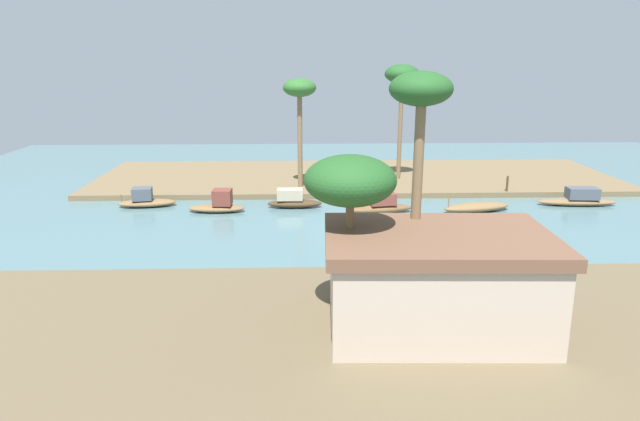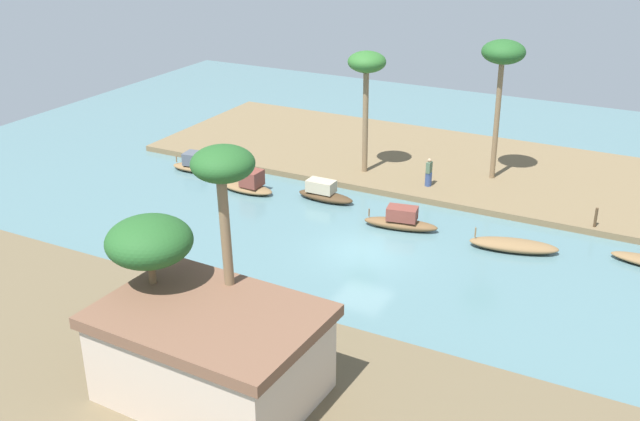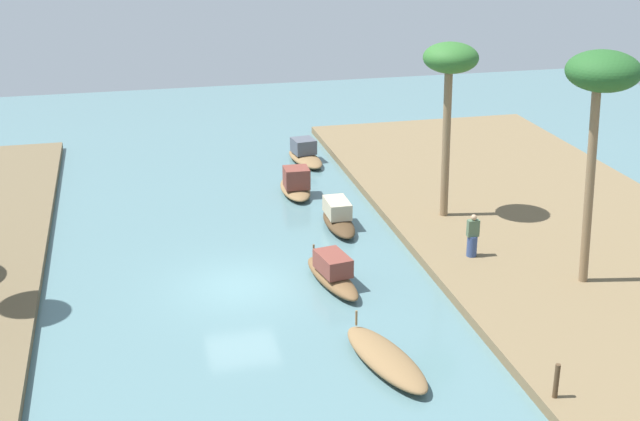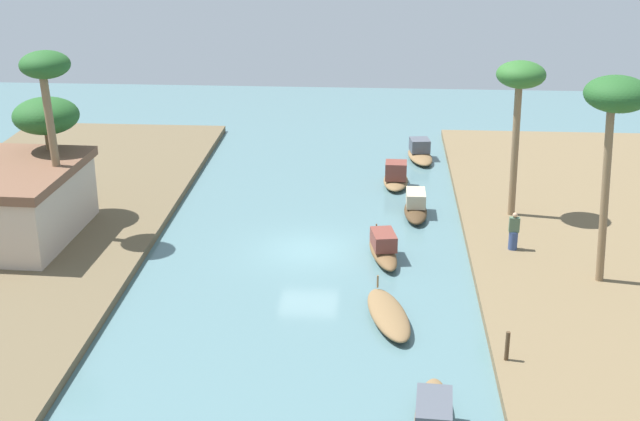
{
  "view_description": "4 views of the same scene",
  "coord_description": "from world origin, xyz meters",
  "px_view_note": "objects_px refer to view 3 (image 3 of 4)",
  "views": [
    {
      "loc": [
        4.02,
        29.6,
        8.71
      ],
      "look_at": [
        3.01,
        -0.36,
        0.91
      ],
      "focal_mm": 33.24,
      "sensor_mm": 36.0,
      "label": 1
    },
    {
      "loc": [
        -12.53,
        28.45,
        15.57
      ],
      "look_at": [
        2.96,
        -1.27,
        1.0
      ],
      "focal_mm": 41.57,
      "sensor_mm": 36.0,
      "label": 2
    },
    {
      "loc": [
        -26.88,
        3.44,
        13.13
      ],
      "look_at": [
        3.56,
        -3.68,
        1.17
      ],
      "focal_mm": 48.49,
      "sensor_mm": 36.0,
      "label": 3
    },
    {
      "loc": [
        -34.29,
        -2.83,
        14.7
      ],
      "look_at": [
        1.88,
        -0.36,
        1.11
      ],
      "focal_mm": 49.63,
      "sensor_mm": 36.0,
      "label": 4
    }
  ],
  "objects_px": {
    "mooring_post": "(556,381)",
    "palm_tree_left_far": "(450,67)",
    "sampan_foreground": "(386,359)",
    "sampan_midstream": "(296,185)",
    "sampan_upstream_small": "(305,154)",
    "person_on_near_bank": "(472,238)",
    "sampan_near_left_bank": "(332,273)",
    "palm_tree_left_near": "(602,80)",
    "sampan_with_red_awning": "(338,218)"
  },
  "relations": [
    {
      "from": "sampan_foreground",
      "to": "sampan_midstream",
      "type": "bearing_deg",
      "value": -14.59
    },
    {
      "from": "person_on_near_bank",
      "to": "palm_tree_left_far",
      "type": "height_order",
      "value": "palm_tree_left_far"
    },
    {
      "from": "palm_tree_left_far",
      "to": "palm_tree_left_near",
      "type": "bearing_deg",
      "value": -161.56
    },
    {
      "from": "sampan_with_red_awning",
      "to": "mooring_post",
      "type": "relative_size",
      "value": 3.25
    },
    {
      "from": "sampan_with_red_awning",
      "to": "palm_tree_left_far",
      "type": "relative_size",
      "value": 0.46
    },
    {
      "from": "sampan_midstream",
      "to": "palm_tree_left_near",
      "type": "bearing_deg",
      "value": -145.76
    },
    {
      "from": "sampan_midstream",
      "to": "mooring_post",
      "type": "bearing_deg",
      "value": -167.99
    },
    {
      "from": "sampan_midstream",
      "to": "person_on_near_bank",
      "type": "xyz_separation_m",
      "value": [
        -8.85,
        -4.72,
        0.58
      ]
    },
    {
      "from": "sampan_midstream",
      "to": "mooring_post",
      "type": "height_order",
      "value": "mooring_post"
    },
    {
      "from": "sampan_foreground",
      "to": "mooring_post",
      "type": "xyz_separation_m",
      "value": [
        -3.04,
        -3.73,
        0.57
      ]
    },
    {
      "from": "sampan_with_red_awning",
      "to": "sampan_midstream",
      "type": "height_order",
      "value": "sampan_midstream"
    },
    {
      "from": "sampan_midstream",
      "to": "sampan_foreground",
      "type": "bearing_deg",
      "value": 179.96
    },
    {
      "from": "mooring_post",
      "to": "palm_tree_left_far",
      "type": "height_order",
      "value": "palm_tree_left_far"
    },
    {
      "from": "sampan_with_red_awning",
      "to": "sampan_midstream",
      "type": "xyz_separation_m",
      "value": [
        4.29,
        0.87,
        0.02
      ]
    },
    {
      "from": "sampan_with_red_awning",
      "to": "palm_tree_left_near",
      "type": "distance_m",
      "value": 12.05
    },
    {
      "from": "sampan_midstream",
      "to": "sampan_upstream_small",
      "type": "height_order",
      "value": "sampan_midstream"
    },
    {
      "from": "sampan_near_left_bank",
      "to": "mooring_post",
      "type": "xyz_separation_m",
      "value": [
        -8.61,
        -3.93,
        0.39
      ]
    },
    {
      "from": "person_on_near_bank",
      "to": "palm_tree_left_near",
      "type": "relative_size",
      "value": 0.2
    },
    {
      "from": "sampan_with_red_awning",
      "to": "palm_tree_left_near",
      "type": "bearing_deg",
      "value": -138.1
    },
    {
      "from": "sampan_foreground",
      "to": "palm_tree_left_near",
      "type": "relative_size",
      "value": 0.54
    },
    {
      "from": "mooring_post",
      "to": "palm_tree_left_far",
      "type": "distance_m",
      "value": 14.52
    },
    {
      "from": "sampan_foreground",
      "to": "mooring_post",
      "type": "bearing_deg",
      "value": -142.06
    },
    {
      "from": "person_on_near_bank",
      "to": "sampan_foreground",
      "type": "bearing_deg",
      "value": 51.52
    },
    {
      "from": "sampan_upstream_small",
      "to": "person_on_near_bank",
      "type": "xyz_separation_m",
      "value": [
        -13.39,
        -3.32,
        0.64
      ]
    },
    {
      "from": "person_on_near_bank",
      "to": "mooring_post",
      "type": "xyz_separation_m",
      "value": [
        -9.14,
        1.42,
        -0.19
      ]
    },
    {
      "from": "sampan_upstream_small",
      "to": "sampan_midstream",
      "type": "bearing_deg",
      "value": 154.88
    },
    {
      "from": "sampan_midstream",
      "to": "sampan_with_red_awning",
      "type": "bearing_deg",
      "value": -166.94
    },
    {
      "from": "sampan_near_left_bank",
      "to": "palm_tree_left_far",
      "type": "relative_size",
      "value": 0.54
    },
    {
      "from": "sampan_foreground",
      "to": "palm_tree_left_far",
      "type": "distance_m",
      "value": 13.19
    },
    {
      "from": "sampan_with_red_awning",
      "to": "palm_tree_left_far",
      "type": "height_order",
      "value": "palm_tree_left_far"
    },
    {
      "from": "mooring_post",
      "to": "sampan_with_red_awning",
      "type": "bearing_deg",
      "value": 10.06
    },
    {
      "from": "palm_tree_left_near",
      "to": "sampan_upstream_small",
      "type": "bearing_deg",
      "value": 20.52
    },
    {
      "from": "sampan_foreground",
      "to": "palm_tree_left_far",
      "type": "relative_size",
      "value": 0.6
    },
    {
      "from": "sampan_midstream",
      "to": "mooring_post",
      "type": "relative_size",
      "value": 3.3
    },
    {
      "from": "mooring_post",
      "to": "palm_tree_left_near",
      "type": "bearing_deg",
      "value": -33.44
    },
    {
      "from": "sampan_foreground",
      "to": "sampan_with_red_awning",
      "type": "bearing_deg",
      "value": -19.9
    },
    {
      "from": "sampan_near_left_bank",
      "to": "mooring_post",
      "type": "relative_size",
      "value": 3.84
    },
    {
      "from": "sampan_midstream",
      "to": "palm_tree_left_far",
      "type": "distance_m",
      "value": 9.22
    },
    {
      "from": "sampan_foreground",
      "to": "person_on_near_bank",
      "type": "height_order",
      "value": "person_on_near_bank"
    },
    {
      "from": "sampan_midstream",
      "to": "sampan_near_left_bank",
      "type": "height_order",
      "value": "sampan_midstream"
    },
    {
      "from": "sampan_foreground",
      "to": "sampan_upstream_small",
      "type": "bearing_deg",
      "value": -18.3
    },
    {
      "from": "sampan_near_left_bank",
      "to": "sampan_foreground",
      "type": "height_order",
      "value": "sampan_near_left_bank"
    },
    {
      "from": "sampan_near_left_bank",
      "to": "sampan_upstream_small",
      "type": "relative_size",
      "value": 1.09
    },
    {
      "from": "palm_tree_left_near",
      "to": "mooring_post",
      "type": "bearing_deg",
      "value": 146.56
    },
    {
      "from": "person_on_near_bank",
      "to": "palm_tree_left_far",
      "type": "bearing_deg",
      "value": -94.35
    },
    {
      "from": "person_on_near_bank",
      "to": "palm_tree_left_far",
      "type": "relative_size",
      "value": 0.23
    },
    {
      "from": "sampan_foreground",
      "to": "palm_tree_left_far",
      "type": "height_order",
      "value": "palm_tree_left_far"
    },
    {
      "from": "sampan_upstream_small",
      "to": "person_on_near_bank",
      "type": "height_order",
      "value": "person_on_near_bank"
    },
    {
      "from": "sampan_upstream_small",
      "to": "mooring_post",
      "type": "bearing_deg",
      "value": 176.82
    },
    {
      "from": "sampan_upstream_small",
      "to": "palm_tree_left_far",
      "type": "bearing_deg",
      "value": -165.95
    }
  ]
}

